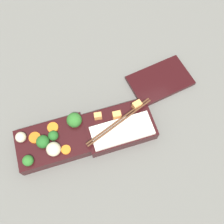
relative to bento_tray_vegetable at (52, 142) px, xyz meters
The scene contains 4 objects.
ground_plane 0.10m from the bento_tray_vegetable, ahead, with size 3.00×3.00×0.00m, color slate.
bento_tray_vegetable is the anchor object (origin of this frame).
bento_tray_rice 0.19m from the bento_tray_vegetable, ahead, with size 0.21×0.12×0.07m.
bento_lid 0.38m from the bento_tray_vegetable, 16.15° to the left, with size 0.19×0.12×0.01m, color black.
Camera 1 is at (0.00, -0.25, 0.73)m, focal length 42.00 mm.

